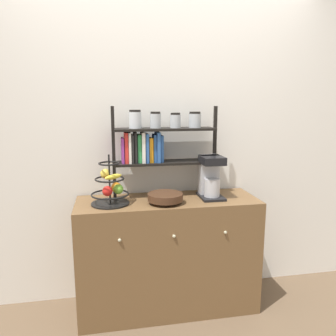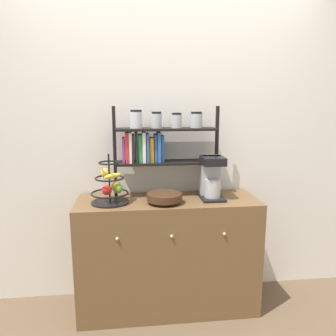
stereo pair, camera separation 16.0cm
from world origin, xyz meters
name	(u,v)px [view 1 (the left image)]	position (x,y,z in m)	size (l,w,h in m)	color
ground_plane	(174,324)	(0.00, 0.00, 0.00)	(12.00, 12.00, 0.00)	brown
wall_back	(162,141)	(0.00, 0.51, 1.30)	(7.00, 0.05, 2.60)	silver
sideboard	(168,254)	(0.00, 0.23, 0.44)	(1.36, 0.49, 0.88)	brown
coffee_maker	(210,176)	(0.33, 0.25, 1.05)	(0.17, 0.25, 0.32)	black
fruit_stand	(111,188)	(-0.42, 0.20, 1.00)	(0.27, 0.27, 0.36)	black
wooden_bowl	(165,197)	(-0.03, 0.15, 0.93)	(0.26, 0.26, 0.07)	#422819
shelf_hutch	(155,142)	(-0.08, 0.36, 1.31)	(0.81, 0.20, 0.69)	black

